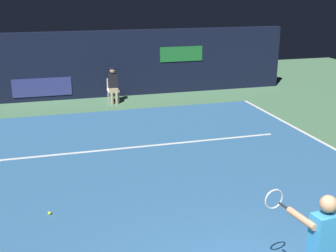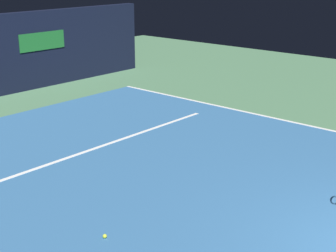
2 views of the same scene
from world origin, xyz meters
name	(u,v)px [view 2 (image 2 of 2)]	position (x,y,z in m)	size (l,w,h in m)	color
ground_plane	(163,172)	(0.00, 5.02, 0.00)	(29.67, 29.67, 0.00)	#4C7A56
court_surface	(163,172)	(0.00, 5.02, 0.01)	(9.88, 12.04, 0.01)	#336699
line_sideline_left	(281,119)	(4.89, 5.02, 0.01)	(0.10, 12.04, 0.01)	white
line_service	(95,148)	(0.00, 7.12, 0.01)	(7.71, 0.10, 0.01)	white
tennis_ball	(105,236)	(-2.59, 3.91, 0.05)	(0.07, 0.07, 0.07)	#CCE033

